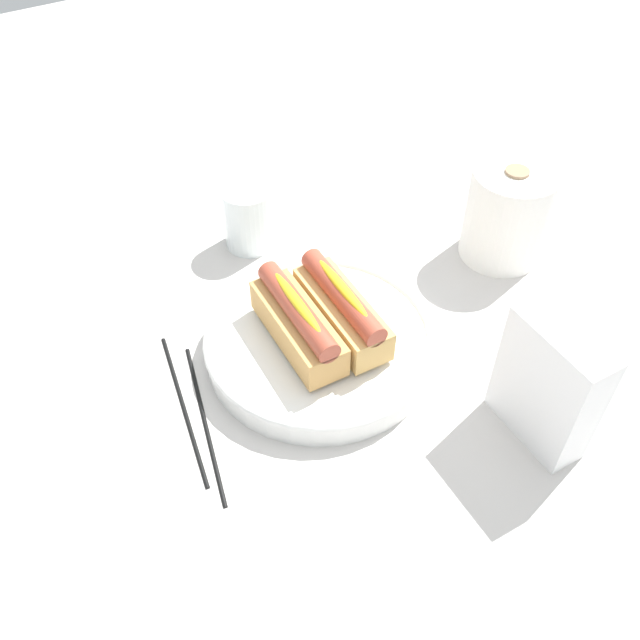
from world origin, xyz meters
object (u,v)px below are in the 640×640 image
(paper_towel_roll, at_px, (508,216))
(chopstick_near, at_px, (204,420))
(water_glass, at_px, (249,221))
(serving_bowl, at_px, (320,342))
(napkin_box, at_px, (548,385))
(hotdog_front, at_px, (298,322))
(hotdog_back, at_px, (342,308))
(chopstick_far, at_px, (183,406))

(paper_towel_roll, bearing_deg, chopstick_near, -84.35)
(water_glass, relative_size, chopstick_near, 0.41)
(water_glass, distance_m, chopstick_near, 0.31)
(serving_bowl, bearing_deg, water_glass, 173.92)
(paper_towel_roll, height_order, napkin_box, napkin_box)
(hotdog_front, xyz_separation_m, hotdog_back, (0.01, 0.05, 0.00))
(water_glass, height_order, napkin_box, napkin_box)
(serving_bowl, xyz_separation_m, chopstick_near, (0.02, -0.16, -0.02))
(chopstick_near, bearing_deg, hotdog_front, 113.90)
(napkin_box, bearing_deg, chopstick_far, -123.58)
(serving_bowl, distance_m, napkin_box, 0.26)
(serving_bowl, relative_size, hotdog_back, 1.80)
(hotdog_back, relative_size, napkin_box, 1.02)
(chopstick_near, height_order, chopstick_far, same)
(napkin_box, bearing_deg, serving_bowl, -144.88)
(hotdog_back, bearing_deg, serving_bowl, -97.24)
(paper_towel_roll, xyz_separation_m, napkin_box, (0.24, -0.17, 0.01))
(serving_bowl, distance_m, hotdog_front, 0.05)
(serving_bowl, xyz_separation_m, hotdog_front, (-0.00, -0.03, 0.04))
(serving_bowl, bearing_deg, napkin_box, 32.99)
(chopstick_far, bearing_deg, paper_towel_roll, 102.64)
(napkin_box, height_order, chopstick_near, napkin_box)
(napkin_box, relative_size, chopstick_near, 0.68)
(chopstick_far, bearing_deg, chopstick_near, 32.48)
(hotdog_front, bearing_deg, water_glass, 167.03)
(napkin_box, xyz_separation_m, chopstick_near, (-0.19, -0.30, -0.07))
(serving_bowl, relative_size, water_glass, 3.04)
(serving_bowl, height_order, chopstick_near, serving_bowl)
(hotdog_back, bearing_deg, chopstick_far, -93.84)
(chopstick_far, bearing_deg, napkin_box, 64.97)
(hotdog_back, bearing_deg, paper_towel_roll, 96.08)
(chopstick_near, relative_size, chopstick_far, 1.00)
(water_glass, height_order, paper_towel_roll, paper_towel_roll)
(paper_towel_roll, xyz_separation_m, chopstick_far, (0.02, -0.48, -0.06))
(paper_towel_roll, bearing_deg, hotdog_front, -86.08)
(water_glass, distance_m, napkin_box, 0.46)
(serving_bowl, bearing_deg, chopstick_far, -93.31)
(hotdog_front, distance_m, napkin_box, 0.27)
(water_glass, xyz_separation_m, chopstick_near, (0.25, -0.19, -0.04))
(chopstick_far, bearing_deg, water_glass, 148.39)
(hotdog_front, distance_m, hotdog_back, 0.06)
(water_glass, bearing_deg, chopstick_far, -42.30)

